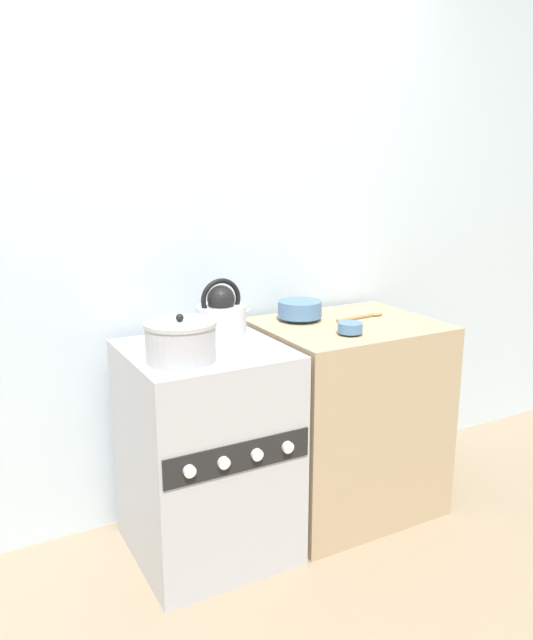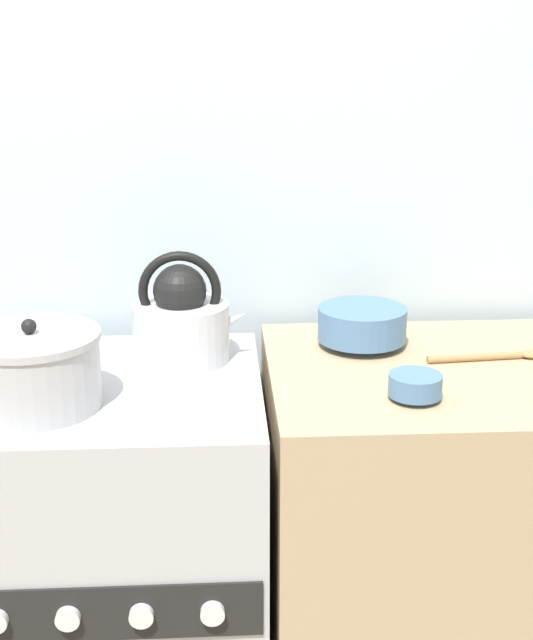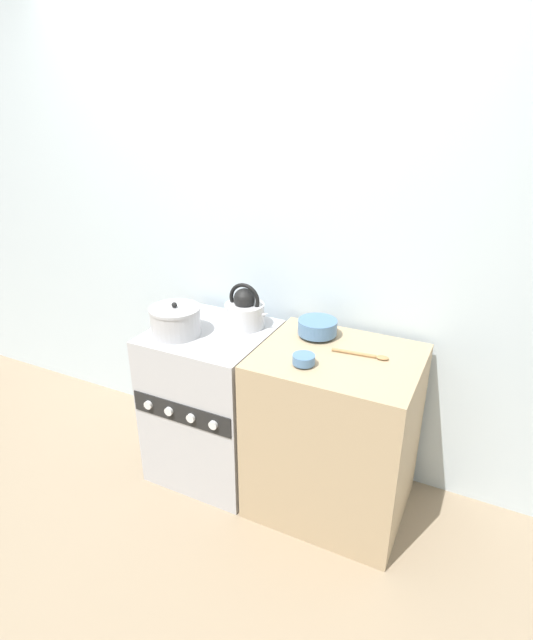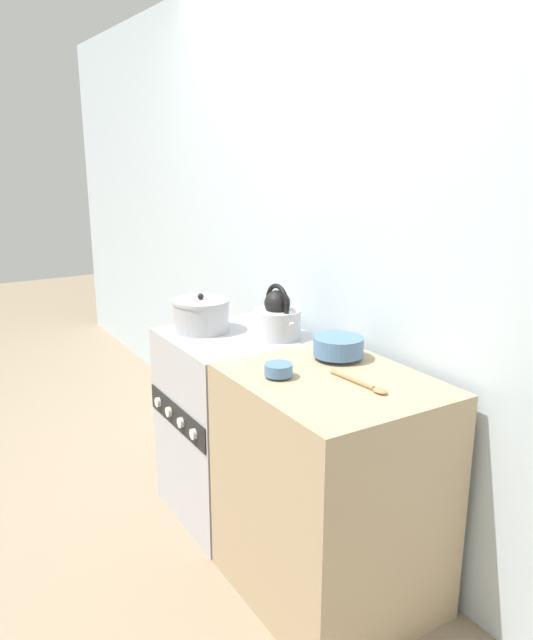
{
  "view_description": "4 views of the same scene",
  "coord_description": "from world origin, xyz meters",
  "px_view_note": "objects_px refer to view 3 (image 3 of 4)",
  "views": [
    {
      "loc": [
        -0.88,
        -1.81,
        1.52
      ],
      "look_at": [
        0.28,
        0.31,
        0.92
      ],
      "focal_mm": 35.0,
      "sensor_mm": 36.0,
      "label": 1
    },
    {
      "loc": [
        0.21,
        -1.37,
        1.52
      ],
      "look_at": [
        0.31,
        0.29,
        0.98
      ],
      "focal_mm": 50.0,
      "sensor_mm": 36.0,
      "label": 2
    },
    {
      "loc": [
        1.28,
        -1.65,
        1.93
      ],
      "look_at": [
        0.32,
        0.3,
        0.97
      ],
      "focal_mm": 28.0,
      "sensor_mm": 36.0,
      "label": 3
    },
    {
      "loc": [
        2.31,
        -0.95,
        1.64
      ],
      "look_at": [
        0.25,
        0.3,
        0.98
      ],
      "focal_mm": 35.0,
      "sensor_mm": 36.0,
      "label": 4
    }
  ],
  "objects_px": {
    "kettle": "(245,311)",
    "enamel_bowl": "(317,327)",
    "small_ceramic_bowl": "(304,359)",
    "cooking_pot": "(176,321)",
    "stove": "(214,401)"
  },
  "relations": [
    {
      "from": "kettle",
      "to": "enamel_bowl",
      "type": "relative_size",
      "value": 1.3
    },
    {
      "from": "kettle",
      "to": "small_ceramic_bowl",
      "type": "distance_m",
      "value": 0.52
    },
    {
      "from": "cooking_pot",
      "to": "kettle",
      "type": "bearing_deg",
      "value": 41.2
    },
    {
      "from": "stove",
      "to": "kettle",
      "type": "distance_m",
      "value": 0.55
    },
    {
      "from": "stove",
      "to": "cooking_pot",
      "type": "xyz_separation_m",
      "value": [
        -0.13,
        -0.1,
        0.5
      ]
    },
    {
      "from": "stove",
      "to": "small_ceramic_bowl",
      "type": "distance_m",
      "value": 0.75
    },
    {
      "from": "kettle",
      "to": "cooking_pot",
      "type": "height_order",
      "value": "kettle"
    },
    {
      "from": "cooking_pot",
      "to": "small_ceramic_bowl",
      "type": "height_order",
      "value": "cooking_pot"
    },
    {
      "from": "cooking_pot",
      "to": "small_ceramic_bowl",
      "type": "xyz_separation_m",
      "value": [
        0.71,
        -0.04,
        -0.03
      ]
    },
    {
      "from": "cooking_pot",
      "to": "enamel_bowl",
      "type": "xyz_separation_m",
      "value": [
        0.66,
        0.26,
        -0.01
      ]
    },
    {
      "from": "cooking_pot",
      "to": "small_ceramic_bowl",
      "type": "bearing_deg",
      "value": -3.06
    },
    {
      "from": "enamel_bowl",
      "to": "small_ceramic_bowl",
      "type": "xyz_separation_m",
      "value": [
        0.05,
        -0.3,
        -0.02
      ]
    },
    {
      "from": "kettle",
      "to": "enamel_bowl",
      "type": "xyz_separation_m",
      "value": [
        0.39,
        0.03,
        -0.03
      ]
    },
    {
      "from": "kettle",
      "to": "enamel_bowl",
      "type": "distance_m",
      "value": 0.39
    },
    {
      "from": "stove",
      "to": "cooking_pot",
      "type": "height_order",
      "value": "cooking_pot"
    }
  ]
}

